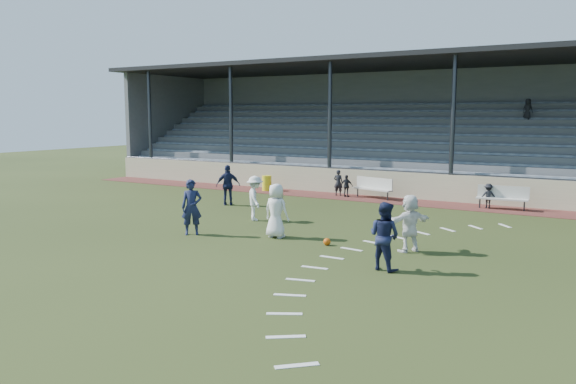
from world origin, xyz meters
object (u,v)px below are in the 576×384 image
(football, at_px, (327,242))
(player_white_lead, at_px, (276,211))
(trash_bin, at_px, (267,183))
(bench_left, at_px, (373,186))
(bench_right, at_px, (503,195))
(player_navy_lead, at_px, (192,207))

(football, relative_size, player_white_lead, 0.13)
(trash_bin, height_order, player_white_lead, player_white_lead)
(bench_left, height_order, player_white_lead, player_white_lead)
(bench_right, xyz_separation_m, player_white_lead, (-5.19, -9.15, 0.27))
(bench_left, xyz_separation_m, bench_right, (5.68, -0.18, 0.00))
(bench_right, height_order, trash_bin, bench_right)
(bench_left, relative_size, football, 9.33)
(bench_right, relative_size, player_white_lead, 1.18)
(player_white_lead, height_order, player_navy_lead, player_navy_lead)
(bench_left, xyz_separation_m, football, (2.36, -9.50, -0.48))
(bench_left, relative_size, player_white_lead, 1.19)
(bench_right, bearing_deg, player_navy_lead, -131.28)
(trash_bin, bearing_deg, football, -49.00)
(football, xyz_separation_m, player_white_lead, (-1.87, 0.17, 0.75))
(player_navy_lead, bearing_deg, trash_bin, 69.90)
(player_navy_lead, bearing_deg, bench_left, 38.96)
(football, distance_m, player_navy_lead, 4.58)
(trash_bin, xyz_separation_m, player_navy_lead, (3.59, -10.07, 0.50))
(bench_left, xyz_separation_m, player_navy_lead, (-2.07, -10.34, 0.31))
(trash_bin, xyz_separation_m, football, (8.02, -9.22, -0.29))
(football, relative_size, player_navy_lead, 0.12)
(football, bearing_deg, trash_bin, 131.00)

